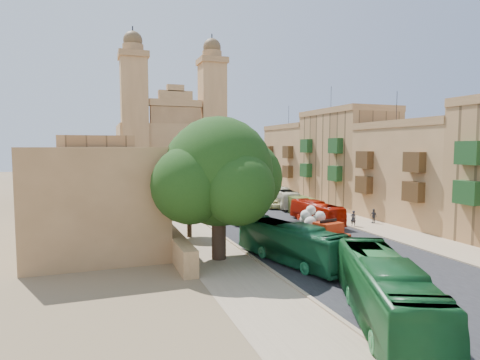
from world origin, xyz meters
TOP-DOWN VIEW (x-y plane):
  - ground at (0.00, 0.00)m, footprint 260.00×260.00m
  - road_surface at (0.00, 30.00)m, footprint 14.00×140.00m
  - sidewalk_east at (9.50, 30.00)m, footprint 5.00×140.00m
  - sidewalk_west at (-9.50, 30.00)m, footprint 5.00×140.00m
  - kerb_east at (7.00, 30.00)m, footprint 0.25×140.00m
  - kerb_west at (-7.00, 30.00)m, footprint 0.25×140.00m
  - townhouse_b at (15.95, 11.00)m, footprint 9.00×14.00m
  - townhouse_c at (15.95, 25.00)m, footprint 9.00×14.00m
  - townhouse_d at (15.95, 39.00)m, footprint 9.00×14.00m
  - west_wall at (-12.50, 20.00)m, footprint 1.00×40.00m
  - west_building_low at (-18.00, 18.00)m, footprint 10.00×28.00m
  - west_building_mid at (-18.00, 44.00)m, footprint 10.00×22.00m
  - church at (-0.00, 78.61)m, footprint 28.00×22.50m
  - ficus_tree at (-9.41, 4.01)m, footprint 10.68×9.83m
  - street_tree_a at (-10.00, 12.00)m, footprint 3.32×3.32m
  - street_tree_b at (-10.00, 24.00)m, footprint 3.28×3.28m
  - street_tree_c at (-10.00, 36.00)m, footprint 2.85×2.85m
  - street_tree_d at (-10.00, 48.00)m, footprint 2.77×2.77m
  - red_truck at (-0.30, 5.25)m, footprint 3.37×6.02m
  - olive_pickup at (5.96, 20.00)m, footprint 2.68×5.29m
  - bus_green_south at (-5.21, -9.25)m, footprint 7.12×11.43m
  - bus_green_north at (-4.81, 1.33)m, footprint 4.77×10.65m
  - bus_red_east at (4.63, 13.88)m, footprint 2.06×8.74m
  - bus_cream_east at (6.39, 25.99)m, footprint 4.00×9.84m
  - car_blue_a at (-3.36, 16.47)m, footprint 2.48×4.10m
  - car_white_a at (-2.86, 33.68)m, footprint 2.26×4.04m
  - car_cream at (5.00, 25.58)m, footprint 3.31×4.35m
  - car_dkblue at (-5.00, 41.52)m, footprint 2.54×4.22m
  - car_white_b at (0.50, 35.64)m, footprint 2.21×3.68m
  - car_blue_b at (-0.77, 53.72)m, footprint 1.75×4.43m
  - pedestrian_a at (7.56, 11.23)m, footprint 0.66×0.49m
  - pedestrian_c at (10.69, 11.91)m, footprint 0.48×0.97m

SIDE VIEW (x-z plane):
  - ground at x=0.00m, z-range 0.00..0.00m
  - road_surface at x=0.00m, z-range 0.00..0.01m
  - sidewalk_east at x=9.50m, z-range 0.00..0.01m
  - sidewalk_west at x=-9.50m, z-range 0.00..0.01m
  - kerb_east at x=7.00m, z-range 0.00..0.12m
  - kerb_west at x=-7.00m, z-range 0.00..0.12m
  - car_cream at x=5.00m, z-range 0.00..1.10m
  - car_dkblue at x=-5.00m, z-range 0.00..1.14m
  - car_white_b at x=0.50m, z-range 0.00..1.17m
  - car_white_a at x=-2.86m, z-range 0.00..1.26m
  - car_blue_a at x=-3.36m, z-range 0.00..1.30m
  - car_blue_b at x=-0.77m, z-range 0.00..1.44m
  - pedestrian_c at x=10.69m, z-range 0.00..1.60m
  - pedestrian_a at x=7.56m, z-range 0.00..1.68m
  - west_wall at x=-12.50m, z-range 0.00..1.80m
  - olive_pickup at x=5.96m, z-range -0.02..2.09m
  - bus_red_east at x=4.63m, z-range 0.00..2.43m
  - bus_cream_east at x=6.39m, z-range 0.00..2.67m
  - bus_green_north at x=-4.81m, z-range 0.00..2.89m
  - red_truck at x=-0.30m, z-range -0.20..3.14m
  - bus_green_south at x=-5.21m, z-range 0.00..3.16m
  - street_tree_d at x=-10.00m, z-range 0.71..4.97m
  - street_tree_c at x=-10.00m, z-range 0.73..5.11m
  - street_tree_b at x=-10.00m, z-range 0.85..5.89m
  - street_tree_a at x=-10.00m, z-range 0.86..5.96m
  - west_building_low at x=-18.00m, z-range 0.00..8.40m
  - west_building_mid at x=-18.00m, z-range 0.00..10.00m
  - townhouse_b at x=15.95m, z-range -1.79..13.11m
  - townhouse_d at x=15.95m, z-range -1.79..14.11m
  - ficus_tree at x=-9.41m, z-range 0.97..11.66m
  - townhouse_c at x=15.95m, z-range -1.79..15.61m
  - church at x=0.00m, z-range -8.63..27.67m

